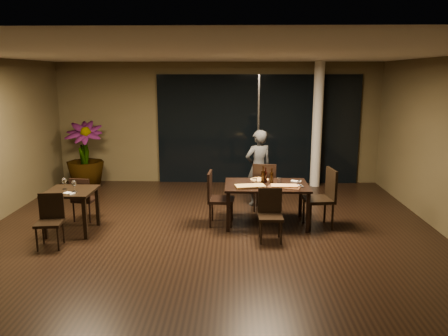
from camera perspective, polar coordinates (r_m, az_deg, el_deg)
ground at (r=7.40m, az=-1.95°, el=-9.26°), size 8.00×8.00×0.00m
wall_back at (r=11.00m, az=-0.76°, el=5.88°), size 8.00×0.10×3.00m
wall_front at (r=3.10m, az=-6.65°, el=-10.69°), size 8.00×0.10×3.00m
ceiling at (r=6.89m, az=-2.14°, el=14.81°), size 8.00×8.00×0.04m
window_panel at (r=10.93m, az=4.49°, el=5.02°), size 5.00×0.06×2.70m
column at (r=10.77m, az=12.08°, el=5.48°), size 0.24×0.24×3.00m
main_table at (r=7.96m, az=5.57°, el=-2.65°), size 1.50×1.00×0.75m
side_table at (r=7.98m, az=-19.35°, el=-3.63°), size 0.80×0.80×0.75m
chair_main_far at (r=8.72m, az=5.35°, el=-2.16°), size 0.53×0.53×0.99m
chair_main_near at (r=7.28m, az=6.06°, el=-5.69°), size 0.40×0.40×0.86m
chair_main_left at (r=7.93m, az=-1.00°, el=-3.59°), size 0.48×0.48×0.98m
chair_main_right at (r=8.01m, az=12.90°, el=-3.42°), size 0.55×0.55×1.06m
chair_side_far at (r=8.53m, az=-17.94°, el=-3.61°), size 0.44×0.44×0.84m
chair_side_near at (r=7.50m, az=-21.73°, el=-6.01°), size 0.44×0.44×0.85m
diner at (r=9.08m, az=4.50°, el=0.01°), size 0.64×0.54×1.59m
potted_plant at (r=11.01m, az=-17.74°, el=1.61°), size 1.02×1.02×1.60m
pizza_board_left at (r=7.70m, az=3.42°, el=-2.48°), size 0.56×0.38×0.01m
pizza_board_right at (r=7.76m, az=7.88°, el=-2.45°), size 0.61×0.43×0.01m
oblong_pizza_left at (r=7.70m, az=3.42°, el=-2.36°), size 0.53×0.33×0.02m
oblong_pizza_right at (r=7.76m, az=7.88°, el=-2.33°), size 0.45×0.22×0.02m
round_pizza at (r=8.23m, az=4.66°, el=-1.54°), size 0.33×0.33×0.01m
bottle_a at (r=7.98m, az=5.12°, el=-0.85°), size 0.07×0.07×0.32m
bottle_b at (r=7.90m, az=6.24°, el=-1.09°), size 0.07×0.07×0.30m
bottle_c at (r=8.02m, az=5.45°, el=-0.92°), size 0.06×0.06×0.28m
tumbler_left at (r=7.97m, az=4.02°, el=-1.68°), size 0.08×0.08×0.10m
tumbler_right at (r=8.08m, az=7.23°, el=-1.58°), size 0.08×0.08×0.09m
napkin_near at (r=7.86m, az=9.54°, el=-2.33°), size 0.20×0.16×0.01m
napkin_far at (r=8.20m, az=9.38°, el=-1.71°), size 0.20×0.15×0.01m
wine_glass_a at (r=8.03m, az=-20.13°, el=-1.95°), size 0.08×0.08×0.19m
wine_glass_b at (r=7.82m, az=-19.00°, el=-2.27°), size 0.08×0.08×0.18m
side_napkin at (r=7.73m, az=-19.59°, el=-3.12°), size 0.21×0.18×0.01m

